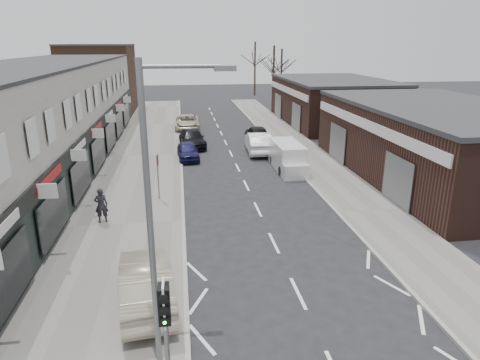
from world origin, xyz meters
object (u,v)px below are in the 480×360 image
object	(u,v)px
parked_car_left_b	(192,138)
parked_car_right_a	(258,143)
warning_sign	(158,163)
sedan_on_pavement	(146,282)
parked_car_left_a	(188,151)
parked_car_left_c	(187,122)
traffic_light	(165,313)
white_van	(288,157)
street_lamp	(156,206)
parked_car_right_b	(257,134)
pedestrian	(101,205)

from	to	relation	value
parked_car_left_b	parked_car_right_a	size ratio (longest dim) A/B	0.98
warning_sign	sedan_on_pavement	size ratio (longest dim) A/B	0.58
sedan_on_pavement	parked_car_left_b	xyz separation A→B (m)	(2.26, 22.80, -0.19)
warning_sign	parked_car_right_a	world-z (taller)	warning_sign
parked_car_left_a	parked_car_left_c	distance (m)	11.63
traffic_light	white_van	world-z (taller)	traffic_light
traffic_light	parked_car_left_b	xyz separation A→B (m)	(1.45, 26.82, -1.71)
street_lamp	warning_sign	world-z (taller)	street_lamp
parked_car_right_a	parked_car_right_b	distance (m)	3.83
parked_car_left_a	parked_car_left_c	world-z (taller)	parked_car_left_c
street_lamp	white_van	size ratio (longest dim) A/B	1.66
parked_car_right_b	warning_sign	bearing A→B (deg)	60.03
parked_car_left_b	sedan_on_pavement	bearing A→B (deg)	-100.13
white_van	parked_car_right_a	world-z (taller)	white_van
parked_car_right_b	parked_car_left_b	bearing A→B (deg)	9.88
pedestrian	parked_car_left_a	size ratio (longest dim) A/B	0.46
parked_car_left_a	parked_car_right_b	bearing A→B (deg)	35.62
pedestrian	traffic_light	bearing A→B (deg)	103.00
street_lamp	parked_car_left_c	size ratio (longest dim) A/B	1.54
street_lamp	parked_car_left_b	bearing A→B (deg)	86.47
parked_car_left_a	parked_car_right_a	world-z (taller)	parked_car_right_a
street_lamp	parked_car_right_a	size ratio (longest dim) A/B	1.61
street_lamp	parked_car_right_b	world-z (taller)	street_lamp
traffic_light	pedestrian	size ratio (longest dim) A/B	1.80
street_lamp	parked_car_right_b	bearing A→B (deg)	74.62
parked_car_left_b	parked_car_right_a	distance (m)	5.85
parked_car_right_a	street_lamp	bearing A→B (deg)	76.29
street_lamp	parked_car_left_a	xyz separation A→B (m)	(1.13, 21.55, -3.98)
parked_car_left_b	street_lamp	bearing A→B (deg)	-97.99
pedestrian	sedan_on_pavement	bearing A→B (deg)	105.96
parked_car_left_c	parked_car_right_b	world-z (taller)	parked_car_right_b
warning_sign	street_lamp	bearing A→B (deg)	-87.16
traffic_light	parked_car_left_c	bearing A→B (deg)	87.95
street_lamp	parked_car_left_c	xyz separation A→B (m)	(1.35, 33.18, -3.90)
parked_car_left_c	street_lamp	bearing A→B (deg)	-90.35
warning_sign	parked_car_left_c	distance (m)	20.53
traffic_light	parked_car_right_a	world-z (taller)	traffic_light
traffic_light	parked_car_left_b	world-z (taller)	traffic_light
pedestrian	parked_car_left_b	world-z (taller)	pedestrian
traffic_light	street_lamp	bearing A→B (deg)	95.88
parked_car_left_a	parked_car_left_c	bearing A→B (deg)	85.29
sedan_on_pavement	pedestrian	world-z (taller)	pedestrian
parked_car_left_b	traffic_light	bearing A→B (deg)	-97.57
sedan_on_pavement	parked_car_left_b	world-z (taller)	sedan_on_pavement
pedestrian	parked_car_right_b	bearing A→B (deg)	-126.32
white_van	parked_car_right_b	world-z (taller)	white_van
warning_sign	parked_car_left_a	size ratio (longest dim) A/B	0.72
warning_sign	white_van	size ratio (longest dim) A/B	0.56
warning_sign	traffic_light	bearing A→B (deg)	-86.90
street_lamp	warning_sign	xyz separation A→B (m)	(-0.63, 12.80, -2.42)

